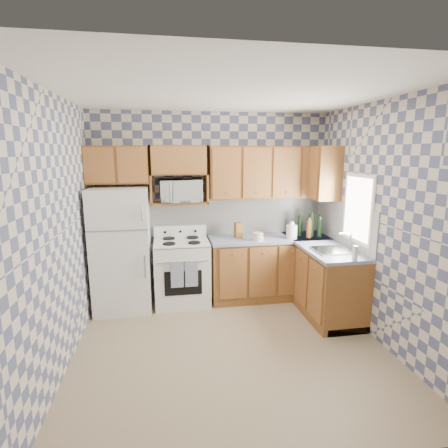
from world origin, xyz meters
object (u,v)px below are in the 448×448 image
(stove_body, at_px, (182,273))
(electric_kettle, at_px, (292,232))
(microwave, at_px, (180,191))
(refrigerator, at_px, (122,249))

(stove_body, xyz_separation_m, electric_kettle, (1.57, -0.13, 0.57))
(stove_body, distance_m, electric_kettle, 1.67)
(electric_kettle, bearing_deg, microwave, 169.85)
(refrigerator, xyz_separation_m, stove_body, (0.80, 0.03, -0.39))
(stove_body, bearing_deg, refrigerator, -178.22)
(refrigerator, distance_m, electric_kettle, 2.38)
(stove_body, height_order, microwave, microwave)
(refrigerator, bearing_deg, electric_kettle, -2.59)
(microwave, xyz_separation_m, electric_kettle, (1.55, -0.28, -0.59))
(microwave, bearing_deg, electric_kettle, -14.11)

